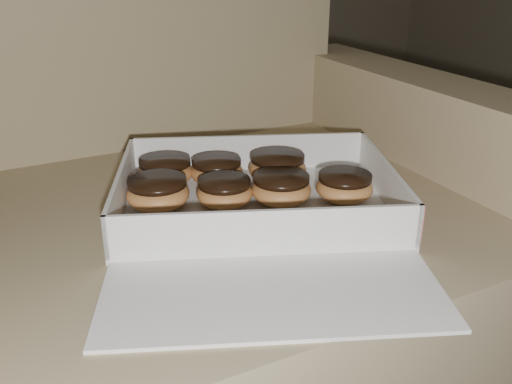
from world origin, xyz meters
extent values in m
cube|color=#92805D|center=(0.06, 0.47, 0.23)|extent=(0.77, 0.77, 0.45)
cube|color=#92805D|center=(0.48, 0.47, 0.30)|extent=(0.13, 0.77, 0.60)
cube|color=white|center=(0.09, 0.40, 0.46)|extent=(0.49, 0.44, 0.01)
cube|color=white|center=(0.15, 0.54, 0.49)|extent=(0.38, 0.16, 0.06)
cube|color=white|center=(0.04, 0.26, 0.49)|extent=(0.38, 0.16, 0.06)
cube|color=white|center=(-0.09, 0.47, 0.49)|extent=(0.12, 0.28, 0.06)
cube|color=white|center=(0.28, 0.32, 0.49)|extent=(0.12, 0.28, 0.06)
cube|color=#C34E54|center=(0.28, 0.32, 0.49)|extent=(0.11, 0.28, 0.05)
cube|color=white|center=(0.01, 0.18, 0.45)|extent=(0.43, 0.31, 0.01)
ellipsoid|color=#C28643|center=(0.22, 0.35, 0.48)|extent=(0.09, 0.09, 0.04)
cylinder|color=black|center=(0.22, 0.35, 0.50)|extent=(0.08, 0.08, 0.01)
ellipsoid|color=#C28643|center=(0.13, 0.38, 0.48)|extent=(0.09, 0.09, 0.04)
cylinder|color=black|center=(0.13, 0.38, 0.50)|extent=(0.08, 0.08, 0.01)
ellipsoid|color=#C28643|center=(0.07, 0.50, 0.48)|extent=(0.09, 0.09, 0.04)
cylinder|color=black|center=(0.07, 0.50, 0.50)|extent=(0.08, 0.08, 0.01)
ellipsoid|color=#C28643|center=(0.00, 0.53, 0.48)|extent=(0.09, 0.09, 0.04)
cylinder|color=black|center=(0.00, 0.53, 0.50)|extent=(0.08, 0.08, 0.01)
ellipsoid|color=#C28643|center=(-0.04, 0.45, 0.48)|extent=(0.09, 0.09, 0.05)
cylinder|color=black|center=(-0.04, 0.45, 0.50)|extent=(0.09, 0.09, 0.01)
ellipsoid|color=#C28643|center=(0.17, 0.46, 0.48)|extent=(0.10, 0.10, 0.05)
cylinder|color=black|center=(0.17, 0.46, 0.50)|extent=(0.09, 0.09, 0.01)
ellipsoid|color=#C28643|center=(0.05, 0.41, 0.48)|extent=(0.08, 0.08, 0.04)
cylinder|color=black|center=(0.05, 0.41, 0.50)|extent=(0.08, 0.08, 0.01)
ellipsoid|color=black|center=(-0.10, 0.41, 0.46)|extent=(0.01, 0.01, 0.00)
ellipsoid|color=black|center=(0.09, 0.32, 0.46)|extent=(0.01, 0.01, 0.00)
ellipsoid|color=black|center=(-0.04, 0.37, 0.46)|extent=(0.01, 0.01, 0.00)
ellipsoid|color=black|center=(0.08, 0.31, 0.46)|extent=(0.01, 0.01, 0.00)
ellipsoid|color=black|center=(0.10, 0.27, 0.46)|extent=(0.01, 0.01, 0.00)
camera|label=1|loc=(-0.26, -0.31, 0.83)|focal=40.00mm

